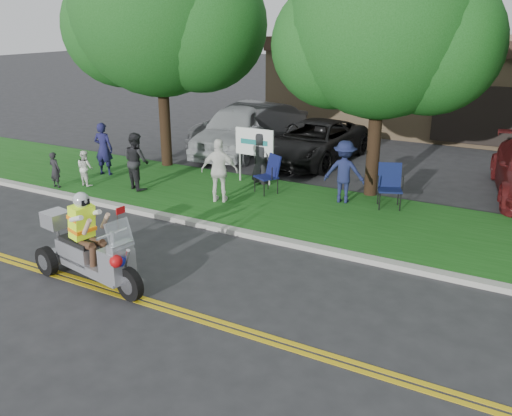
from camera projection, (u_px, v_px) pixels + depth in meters
The scene contains 22 objects.
ground at pixel (217, 306), 9.60m from camera, with size 120.00×120.00×0.00m, color #28282B.
centerline_near at pixel (198, 321), 9.12m from camera, with size 60.00×0.10×0.01m, color gold.
centerline_far at pixel (203, 316), 9.25m from camera, with size 60.00×0.10×0.01m, color gold.
curb at pixel (291, 243), 12.09m from camera, with size 60.00×0.25×0.12m, color #A8A89E.
grass_verge at pixel (327, 214), 13.87m from camera, with size 60.00×4.00×0.10m, color #184F15.
commercial_building at pixel (490, 85), 23.66m from camera, with size 18.00×8.20×4.00m.
tree_left at pixel (161, 16), 16.71m from camera, with size 6.62×5.40×7.78m.
tree_mid at pixel (384, 33), 13.82m from camera, with size 5.88×4.80×7.05m.
business_sign at pixel (255, 145), 15.94m from camera, with size 1.25×0.06×1.75m.
trike_scooter at pixel (88, 251), 10.29m from camera, with size 2.75×1.10×1.80m.
lawn_chair_a at pixel (270, 172), 15.25m from camera, with size 0.78×0.79×1.08m.
lawn_chair_b at pixel (390, 183), 14.11m from camera, with size 0.78×0.80×1.14m.
spectator_adult_left at pixel (104, 149), 16.91m from camera, with size 0.60×0.40×1.65m, color #1A1946.
spectator_adult_mid at pixel (136, 161), 15.51m from camera, with size 0.80×0.62×1.64m, color black.
spectator_adult_right at pixel (220, 171), 14.40m from camera, with size 1.00×0.42×1.71m, color white.
spectator_chair_a at pixel (344, 172), 14.37m from camera, with size 1.08×0.62×1.68m, color #191F46.
spectator_chair_b at pixel (261, 158), 16.05m from camera, with size 0.76×0.49×1.55m, color black.
child_left at pixel (55, 170), 15.73m from camera, with size 0.38×0.25×1.05m, color black.
child_right at pixel (85, 168), 15.91m from camera, with size 0.51×0.40×1.05m, color white.
parked_car_far_left at pixel (236, 130), 20.01m from camera, with size 2.08×5.18×1.76m, color #B2B6BA.
parked_car_left at pixel (250, 126), 20.84m from camera, with size 1.79×5.12×1.69m, color #2F2F32.
parked_car_mid at pixel (314, 142), 18.89m from camera, with size 2.35×5.09×1.42m, color black.
Camera 1 is at (4.70, -7.07, 4.85)m, focal length 38.00 mm.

